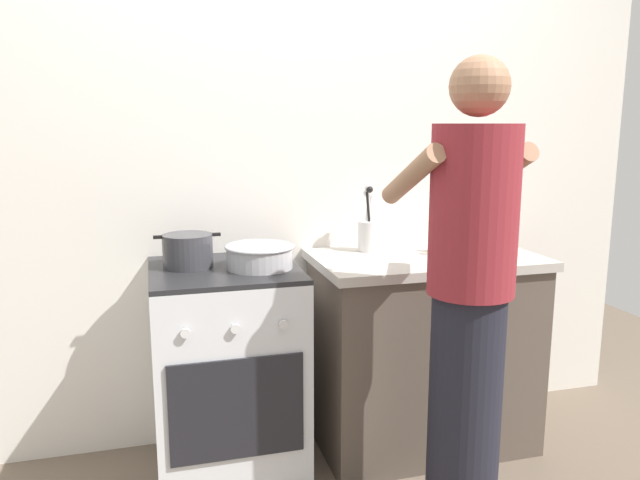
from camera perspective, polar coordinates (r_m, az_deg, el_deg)
The scene contains 10 objects.
ground at distance 2.81m, azimuth -0.35°, elevation -20.97°, with size 6.00×6.00×0.00m, color #6B5B4C.
back_wall at distance 2.94m, azimuth 0.84°, elevation 6.28°, with size 3.20×0.10×2.50m.
countertop at distance 2.91m, azimuth 9.51°, elevation -10.04°, with size 1.00×0.60×0.90m.
stove_range at distance 2.68m, azimuth -8.62°, elevation -11.97°, with size 0.60×0.62×0.90m.
pot at distance 2.56m, azimuth -12.19°, elevation -0.98°, with size 0.27×0.20×0.14m.
mixing_bowl at distance 2.50m, azimuth -5.64°, elevation -1.44°, with size 0.28×0.28×0.10m.
utensil_crock at distance 2.83m, azimuth 4.54°, elevation 0.82°, with size 0.10×0.10×0.31m.
spice_bottle at distance 2.79m, azimuth 10.92°, elevation -0.61°, with size 0.04×0.04×0.08m.
oil_bottle at distance 2.83m, azimuth 13.32°, elevation 0.66°, with size 0.07×0.07×0.23m.
person at distance 2.21m, azimuth 13.67°, elevation -5.81°, with size 0.41×0.50×1.70m.
Camera 1 is at (-0.62, -2.31, 1.48)m, focal length 34.40 mm.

